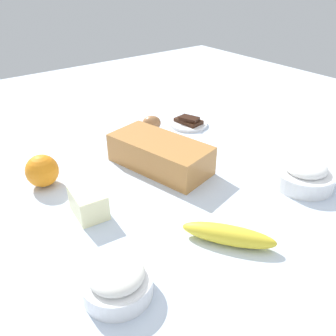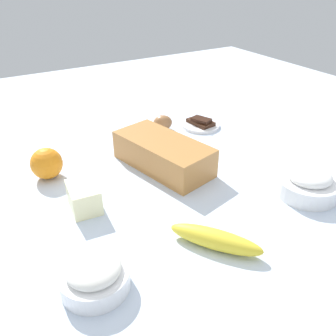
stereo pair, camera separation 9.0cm
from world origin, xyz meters
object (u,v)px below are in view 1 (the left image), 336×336
at_px(butter_block, 89,204).
at_px(chocolate_plate, 189,123).
at_px(orange_fruit, 42,171).
at_px(egg_near_butter, 152,123).
at_px(banana, 228,235).
at_px(flour_bowl, 117,281).
at_px(sugar_bowl, 304,174).
at_px(loaf_pan, 160,153).

height_order(butter_block, chocolate_plate, butter_block).
height_order(orange_fruit, chocolate_plate, orange_fruit).
xyz_separation_m(egg_near_butter, chocolate_plate, (0.05, 0.12, -0.01)).
distance_m(banana, butter_block, 0.31).
bearing_deg(flour_bowl, butter_block, 164.77).
bearing_deg(banana, egg_near_butter, 160.39).
xyz_separation_m(sugar_bowl, banana, (0.04, -0.31, -0.01)).
bearing_deg(egg_near_butter, chocolate_plate, 69.29).
bearing_deg(sugar_bowl, flour_bowl, -88.94).
bearing_deg(banana, sugar_bowl, 96.75).
bearing_deg(chocolate_plate, sugar_bowl, -1.37).
xyz_separation_m(banana, egg_near_butter, (-0.55, 0.19, 0.00)).
bearing_deg(orange_fruit, egg_near_butter, 104.86).
relative_size(sugar_bowl, butter_block, 1.67).
height_order(sugar_bowl, chocolate_plate, sugar_bowl).
distance_m(sugar_bowl, egg_near_butter, 0.52).
bearing_deg(flour_bowl, sugar_bowl, 91.06).
bearing_deg(egg_near_butter, flour_bowl, -40.00).
xyz_separation_m(sugar_bowl, butter_block, (-0.22, -0.49, -0.00)).
bearing_deg(flour_bowl, banana, 83.82).
bearing_deg(banana, orange_fruit, -153.60).
height_order(orange_fruit, butter_block, orange_fruit).
bearing_deg(sugar_bowl, butter_block, -114.00).
relative_size(sugar_bowl, banana, 0.79).
bearing_deg(butter_block, loaf_pan, 107.12).
distance_m(loaf_pan, sugar_bowl, 0.38).
xyz_separation_m(flour_bowl, chocolate_plate, (-0.47, 0.56, -0.02)).
xyz_separation_m(flour_bowl, banana, (0.03, 0.24, -0.01)).
bearing_deg(loaf_pan, sugar_bowl, 25.49).
distance_m(flour_bowl, chocolate_plate, 0.73).
bearing_deg(butter_block, orange_fruit, -168.65).
height_order(flour_bowl, chocolate_plate, flour_bowl).
height_order(loaf_pan, butter_block, loaf_pan).
relative_size(banana, chocolate_plate, 1.46).
bearing_deg(butter_block, egg_near_butter, 128.04).
relative_size(loaf_pan, sugar_bowl, 2.01).
xyz_separation_m(sugar_bowl, chocolate_plate, (-0.46, 0.01, -0.02)).
relative_size(orange_fruit, egg_near_butter, 1.31).
xyz_separation_m(flour_bowl, orange_fruit, (-0.41, 0.02, 0.01)).
xyz_separation_m(sugar_bowl, orange_fruit, (-0.40, -0.52, 0.01)).
xyz_separation_m(loaf_pan, banana, (0.33, -0.07, -0.02)).
bearing_deg(loaf_pan, butter_block, -86.06).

